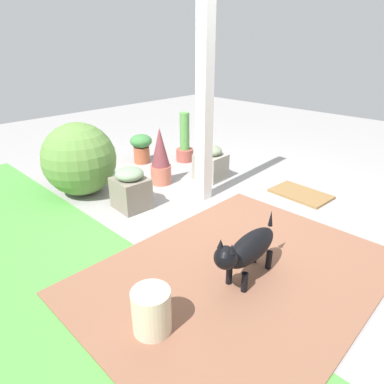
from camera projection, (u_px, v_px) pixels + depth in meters
The scene contains 12 objects.
ground_plane at pixel (214, 211), 3.62m from camera, with size 12.00×12.00×0.00m, color #989594.
brick_path at pixel (238, 273), 2.63m from camera, with size 1.80×2.40×0.02m, color brown.
porch_pillar at pixel (205, 86), 3.41m from camera, with size 0.14×0.14×2.49m, color white.
stone_planter_nearest at pixel (211, 163), 4.38m from camera, with size 0.38×0.34×0.44m.
stone_planter_mid at pixel (131, 189), 3.60m from camera, with size 0.38×0.35×0.46m.
round_shrub at pixel (79, 159), 3.88m from camera, with size 0.84×0.84×0.84m, color #5B853D.
terracotta_pot_spiky at pixel (160, 158), 4.18m from camera, with size 0.26×0.26×0.72m.
terracotta_pot_broad at pixel (141, 146), 4.95m from camera, with size 0.32×0.32×0.43m.
terracotta_pot_tall at pixel (185, 144), 5.01m from camera, with size 0.26×0.26×0.73m.
dog at pixel (248, 249), 2.46m from camera, with size 0.23×0.71×0.48m.
ceramic_urn at pixel (152, 312), 2.06m from camera, with size 0.24×0.24×0.31m, color beige.
doormat at pixel (301, 194), 3.98m from camera, with size 0.66×0.42×0.03m, color olive.
Camera 1 is at (-2.08, 2.46, 1.68)m, focal length 31.50 mm.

